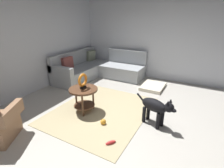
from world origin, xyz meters
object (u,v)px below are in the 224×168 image
side_table (84,94)px  dog_toy_ball (103,122)px  dog (156,107)px  sectional_couch (97,69)px  dog_bed_mat (153,86)px  torus_sculpture (83,81)px  dog_toy_bone (111,143)px

side_table → dog_toy_ball: 0.75m
side_table → dog: size_ratio=0.73×
sectional_couch → dog_bed_mat: 1.96m
side_table → dog: dog is taller
side_table → dog_bed_mat: 2.26m
side_table → torus_sculpture: 0.29m
torus_sculpture → dog_bed_mat: torus_sculpture is taller
dog_bed_mat → dog_toy_ball: 2.27m
side_table → dog_toy_ball: (-0.23, -0.62, -0.36)m
dog_toy_ball → dog_toy_bone: dog_toy_ball is taller
dog_bed_mat → sectional_couch: bearing=89.8°
torus_sculpture → dog_toy_ball: 0.93m
dog → dog_toy_bone: size_ratio=4.56×
dog_toy_ball → side_table: bearing=70.0°
dog → dog_toy_bone: dog is taller
dog_toy_bone → side_table: bearing=57.9°
side_table → torus_sculpture: size_ratio=1.84×
dog_bed_mat → dog: bearing=-163.0°
torus_sculpture → dog: bearing=-80.6°
dog_bed_mat → dog_toy_ball: bearing=172.0°
dog_bed_mat → dog_toy_bone: size_ratio=4.44×
torus_sculpture → dog: torus_sculpture is taller
torus_sculpture → dog_toy_bone: size_ratio=1.81×
sectional_couch → torus_sculpture: size_ratio=6.90×
dog_bed_mat → side_table: bearing=155.3°
torus_sculpture → dog_bed_mat: 2.33m
dog → side_table: bearing=-62.4°
sectional_couch → dog_toy_ball: 2.79m
side_table → dog_toy_ball: side_table is taller
torus_sculpture → dog_toy_bone: (-0.63, -1.01, -0.68)m
sectional_couch → dog_bed_mat: sectional_couch is taller
dog_toy_bone → dog_toy_ball: bearing=44.1°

